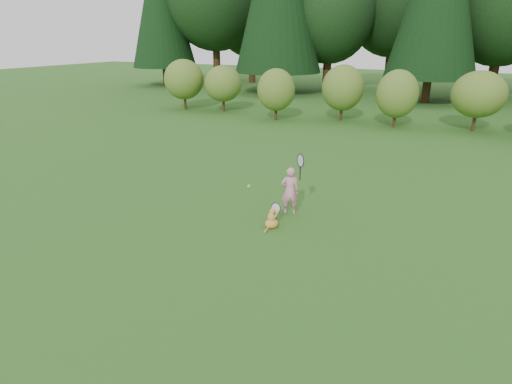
% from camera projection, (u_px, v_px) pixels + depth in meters
% --- Properties ---
extents(ground, '(100.00, 100.00, 0.00)m').
position_uv_depth(ground, '(231.00, 233.00, 9.03)').
color(ground, '#215016').
rests_on(ground, ground).
extents(shrub_row, '(28.00, 3.00, 2.80)m').
position_uv_depth(shrub_row, '(367.00, 95.00, 19.57)').
color(shrub_row, '#476920').
rests_on(shrub_row, ground).
extents(child, '(0.64, 0.44, 1.70)m').
position_uv_depth(child, '(290.00, 190.00, 9.83)').
color(child, pink).
rests_on(child, ground).
extents(cat, '(0.43, 0.69, 0.60)m').
position_uv_depth(cat, '(272.00, 217.00, 9.25)').
color(cat, orange).
rests_on(cat, ground).
extents(tennis_ball, '(0.07, 0.07, 0.07)m').
position_uv_depth(tennis_ball, '(249.00, 186.00, 8.83)').
color(tennis_ball, '#9AC717').
rests_on(tennis_ball, ground).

